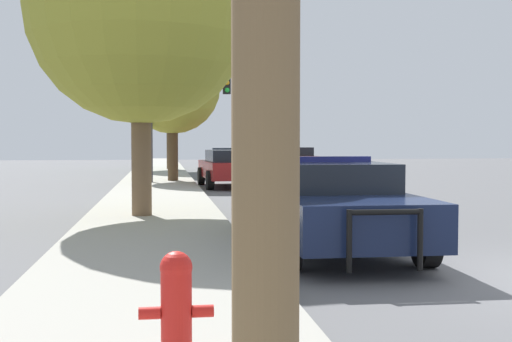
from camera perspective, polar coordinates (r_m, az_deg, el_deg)
name	(u,v)px	position (r m, az deg, el deg)	size (l,w,h in m)	color
sidewalk_left	(148,289)	(7.48, -9.58, -10.29)	(3.00, 110.00, 0.13)	#99968C
police_car	(330,203)	(10.36, 6.63, -2.80)	(2.22, 5.22, 1.49)	#141E3D
fire_hydrant	(176,308)	(4.56, -7.09, -12.01)	(0.52, 0.23, 0.85)	red
traffic_light	(184,101)	(25.84, -6.38, 6.22)	(3.27, 0.35, 4.57)	#424247
car_background_midblock	(229,167)	(24.48, -2.45, 0.35)	(2.20, 4.53, 1.42)	maroon
car_background_oncoming	(297,159)	(36.34, 3.67, 1.06)	(2.12, 4.13, 1.42)	maroon
car_background_distant	(222,155)	(51.29, -3.04, 1.44)	(2.16, 4.13, 1.24)	navy
tree_sidewalk_near	(140,12)	(14.40, -10.25, 13.78)	(4.86, 4.86, 6.84)	brown
tree_sidewalk_far	(170,69)	(38.20, -7.67, 8.99)	(6.13, 6.13, 8.93)	#4C3823
tree_sidewalk_mid	(173,86)	(26.76, -7.43, 7.49)	(3.95, 3.95, 5.88)	#4C3823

